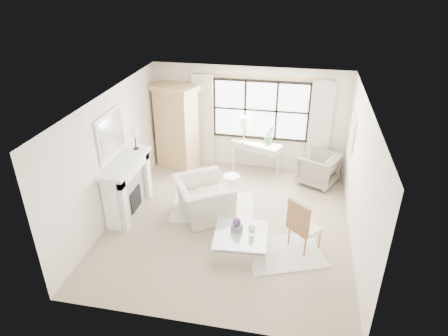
{
  "coord_description": "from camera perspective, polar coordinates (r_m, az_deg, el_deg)",
  "views": [
    {
      "loc": [
        1.26,
        -6.93,
        5.0
      ],
      "look_at": [
        -0.15,
        0.2,
        1.19
      ],
      "focal_mm": 32.0,
      "sensor_mm": 36.0,
      "label": 1
    }
  ],
  "objects": [
    {
      "name": "rug_right",
      "position": [
        7.9,
        8.57,
        -11.89
      ],
      "size": [
        1.73,
        1.52,
        0.03
      ],
      "primitive_type": "cube",
      "rotation": [
        0.0,
        0.0,
        0.37
      ],
      "color": "silver",
      "rests_on": "floor"
    },
    {
      "name": "planter_flowers",
      "position": [
        7.62,
        1.85,
        -7.7
      ],
      "size": [
        0.16,
        0.16,
        0.16
      ],
      "primitive_type": "sphere",
      "color": "#542D71",
      "rests_on": "planter_box"
    },
    {
      "name": "curtain_rod",
      "position": [
        9.98,
        5.45,
        12.82
      ],
      "size": [
        3.3,
        0.04,
        0.04
      ],
      "primitive_type": "cylinder",
      "rotation": [
        0.0,
        1.57,
        0.0
      ],
      "color": "#C18943",
      "rests_on": "wall_back"
    },
    {
      "name": "french_chair",
      "position": [
        7.91,
        11.29,
        -9.36
      ],
      "size": [
        0.68,
        0.68,
        1.08
      ],
      "rotation": [
        0.0,
        0.0,
        2.4
      ],
      "color": "#A16E43",
      "rests_on": "floor"
    },
    {
      "name": "armoire",
      "position": [
        10.53,
        -6.78,
        5.92
      ],
      "size": [
        1.29,
        1.04,
        2.24
      ],
      "rotation": [
        0.0,
        0.0,
        -0.35
      ],
      "color": "tan",
      "rests_on": "floor"
    },
    {
      "name": "rug_left",
      "position": [
        9.1,
        -1.64,
        -5.59
      ],
      "size": [
        2.0,
        1.55,
        0.03
      ],
      "primitive_type": "cube",
      "rotation": [
        0.0,
        0.0,
        0.15
      ],
      "color": "silver",
      "rests_on": "floor"
    },
    {
      "name": "wall_back",
      "position": [
        10.42,
        3.57,
        7.08
      ],
      "size": [
        5.0,
        0.0,
        5.0
      ],
      "primitive_type": "plane",
      "rotation": [
        1.57,
        0.0,
        0.0
      ],
      "color": "white",
      "rests_on": "ground"
    },
    {
      "name": "ceiling",
      "position": [
        7.41,
        0.86,
        9.56
      ],
      "size": [
        5.5,
        5.5,
        0.0
      ],
      "primitive_type": "plane",
      "rotation": [
        3.14,
        0.0,
        0.0
      ],
      "color": "white",
      "rests_on": "ground"
    },
    {
      "name": "side_table",
      "position": [
        9.42,
        1.09,
        -2.07
      ],
      "size": [
        0.4,
        0.4,
        0.51
      ],
      "color": "silver",
      "rests_on": "floor"
    },
    {
      "name": "wall_left",
      "position": [
        8.69,
        -15.64,
        1.72
      ],
      "size": [
        0.0,
        5.5,
        5.5
      ],
      "primitive_type": "plane",
      "rotation": [
        1.57,
        0.0,
        1.57
      ],
      "color": "white",
      "rests_on": "ground"
    },
    {
      "name": "orchid_plant",
      "position": [
        10.23,
        6.55,
        4.82
      ],
      "size": [
        0.36,
        0.33,
        0.52
      ],
      "primitive_type": "imported",
      "rotation": [
        0.0,
        0.0,
        0.41
      ],
      "color": "#5C7951",
      "rests_on": "console_table"
    },
    {
      "name": "window_frame",
      "position": [
        10.28,
        5.26,
        8.2
      ],
      "size": [
        2.5,
        0.04,
        1.5
      ],
      "primitive_type": null,
      "color": "black",
      "rests_on": "wall_back"
    },
    {
      "name": "coffee_vase",
      "position": [
        7.74,
        4.04,
        -8.42
      ],
      "size": [
        0.17,
        0.17,
        0.15
      ],
      "primitive_type": "imported",
      "rotation": [
        0.0,
        0.0,
        -0.23
      ],
      "color": "white",
      "rests_on": "coffee_table"
    },
    {
      "name": "fireplace",
      "position": [
        8.92,
        -13.77,
        -2.46
      ],
      "size": [
        0.58,
        1.66,
        1.26
      ],
      "color": "white",
      "rests_on": "ground"
    },
    {
      "name": "floor",
      "position": [
        8.64,
        0.74,
        -7.72
      ],
      "size": [
        5.5,
        5.5,
        0.0
      ],
      "primitive_type": "plane",
      "color": "tan",
      "rests_on": "ground"
    },
    {
      "name": "wall_right",
      "position": [
        7.93,
        18.85,
        -1.37
      ],
      "size": [
        0.0,
        5.5,
        5.5
      ],
      "primitive_type": "plane",
      "rotation": [
        1.57,
        0.0,
        -1.57
      ],
      "color": "white",
      "rests_on": "ground"
    },
    {
      "name": "console_lamp",
      "position": [
        10.17,
        2.91,
        6.62
      ],
      "size": [
        0.28,
        0.28,
        0.69
      ],
      "color": "#BC8E41",
      "rests_on": "console_table"
    },
    {
      "name": "coffee_table",
      "position": [
        7.79,
        2.37,
        -10.58
      ],
      "size": [
        1.07,
        1.07,
        0.38
      ],
      "rotation": [
        0.0,
        0.0,
        0.07
      ],
      "color": "white",
      "rests_on": "floor"
    },
    {
      "name": "art_frame",
      "position": [
        9.37,
        17.85,
        4.67
      ],
      "size": [
        0.04,
        0.62,
        0.82
      ],
      "primitive_type": "cube",
      "color": "white",
      "rests_on": "wall_right"
    },
    {
      "name": "mirror_glass",
      "position": [
        8.47,
        -15.69,
        4.67
      ],
      "size": [
        0.02,
        1.0,
        0.8
      ],
      "primitive_type": "cube",
      "color": "silver",
      "rests_on": "wall_left"
    },
    {
      "name": "art_canvas",
      "position": [
        9.37,
        17.72,
        4.68
      ],
      "size": [
        0.01,
        0.52,
        0.72
      ],
      "primitive_type": "cube",
      "color": "beige",
      "rests_on": "wall_right"
    },
    {
      "name": "wingback_chair",
      "position": [
        10.16,
        13.29,
        -0.12
      ],
      "size": [
        1.15,
        1.14,
        0.79
      ],
      "primitive_type": "imported",
      "rotation": [
        0.0,
        0.0,
        -2.01
      ],
      "color": "gray",
      "rests_on": "floor"
    },
    {
      "name": "curtain_left",
      "position": [
        10.59,
        -3.01,
        6.76
      ],
      "size": [
        0.55,
        0.1,
        2.47
      ],
      "primitive_type": "cube",
      "color": "beige",
      "rests_on": "ground"
    },
    {
      "name": "wall_front",
      "position": [
        5.69,
        -4.38,
        -12.33
      ],
      "size": [
        5.0,
        0.0,
        5.0
      ],
      "primitive_type": "plane",
      "rotation": [
        -1.57,
        0.0,
        0.0
      ],
      "color": "beige",
      "rests_on": "ground"
    },
    {
      "name": "planter_box",
      "position": [
        7.71,
        1.83,
        -8.58
      ],
      "size": [
        0.22,
        0.22,
        0.13
      ],
      "primitive_type": "cube",
      "rotation": [
        0.0,
        0.0,
        -0.33
      ],
      "color": "slate",
      "rests_on": "coffee_table"
    },
    {
      "name": "pillar_candle",
      "position": [
        7.51,
        3.93,
        -9.82
      ],
      "size": [
        0.09,
        0.09,
        0.12
      ],
      "primitive_type": "cylinder",
      "color": "white",
      "rests_on": "coffee_table"
    },
    {
      "name": "window_pane",
      "position": [
        10.29,
        5.27,
        8.22
      ],
      "size": [
        2.4,
        0.02,
        1.5
      ],
      "primitive_type": "cube",
      "color": "white",
      "rests_on": "wall_back"
    },
    {
      "name": "curtain_right",
      "position": [
        10.31,
        13.47,
        5.43
      ],
      "size": [
        0.55,
        0.1,
        2.47
      ],
      "primitive_type": "cube",
      "color": "beige",
      "rests_on": "ground"
    },
    {
      "name": "mirror_frame",
      "position": [
        8.48,
        -15.87,
        4.68
      ],
      "size": [
        0.05,
        1.15,
        0.95
      ],
      "primitive_type": "cube",
      "color": "white",
      "rests_on": "wall_left"
    },
    {
      "name": "mantel_lamp",
      "position": [
        8.93,
        -12.7,
        4.94
      ],
      "size": [
        0.22,
        0.22,
        0.51
      ],
      "color": "black",
      "rests_on": "fireplace"
    },
    {
      "name": "club_armchair",
      "position": [
        8.67,
        -3.03,
        -4.39
      ],
      "size": [
        1.6,
        1.65,
        0.82
      ],
      "primitive_type": "imported",
      "rotation": [
        0.0,
        0.0,
        2.12
      ],
      "color": "beige",
      "rests_on": "floor"
    },
    {
      "name": "console_table",
      "position": [
        10.53,
        4.59,
        1.63
      ],
      "size": [
        1.37,
        0.89,
        0.8
      ],
      "rotation": [
        0.0,
        0.0,
        -0.37
      ],
      "color": "silver",
      "rests_on": "floor"
    }
  ]
}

